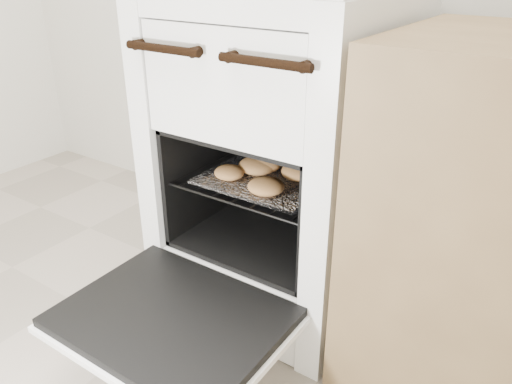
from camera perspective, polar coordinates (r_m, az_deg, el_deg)
stove at (r=1.53m, az=3.19°, el=3.78°), size 0.62×0.69×0.95m
oven_door at (r=1.30m, az=-9.53°, el=-14.23°), size 0.56×0.43×0.04m
oven_rack at (r=1.49m, az=1.79°, el=1.71°), size 0.45×0.43×0.01m
foil_sheet at (r=1.47m, az=1.36°, el=1.66°), size 0.35×0.31×0.01m
baked_rolls at (r=1.47m, az=1.17°, el=2.87°), size 0.29×0.32×0.05m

